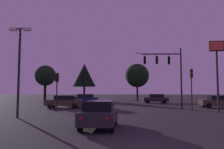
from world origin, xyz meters
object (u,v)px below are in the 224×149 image
(traffic_light_corner_left, at_px, (57,84))
(store_sign_illuminated, at_px, (217,60))
(car_crossing_left, at_px, (64,101))
(car_far_lane, at_px, (156,98))
(parking_lot_lamp_post, at_px, (19,59))
(traffic_signal_mast_arm, at_px, (167,67))
(traffic_light_corner_right, at_px, (191,81))
(tree_behind_sign, at_px, (137,76))
(car_crossing_right, at_px, (217,101))
(tree_left_far, at_px, (45,76))
(car_parked_lot, at_px, (85,98))
(car_nearside_lane, at_px, (100,114))
(tree_center_horizon, at_px, (84,75))

(traffic_light_corner_left, bearing_deg, store_sign_illuminated, -2.08)
(car_crossing_left, bearing_deg, car_far_lane, 37.05)
(car_crossing_left, xyz_separation_m, parking_lot_lamp_post, (-1.43, -9.13, 3.76))
(traffic_signal_mast_arm, relative_size, car_crossing_left, 1.58)
(traffic_signal_mast_arm, bearing_deg, traffic_light_corner_right, -47.31)
(traffic_signal_mast_arm, height_order, car_far_lane, traffic_signal_mast_arm)
(car_far_lane, height_order, tree_behind_sign, tree_behind_sign)
(car_crossing_right, relative_size, tree_left_far, 0.60)
(traffic_signal_mast_arm, distance_m, traffic_light_corner_right, 3.40)
(car_crossing_left, distance_m, store_sign_illuminated, 17.32)
(traffic_light_corner_right, distance_m, tree_behind_sign, 22.55)
(traffic_light_corner_left, distance_m, parking_lot_lamp_post, 5.35)
(car_far_lane, distance_m, tree_behind_sign, 10.39)
(traffic_light_corner_left, bearing_deg, car_parked_lot, 86.29)
(traffic_signal_mast_arm, xyz_separation_m, store_sign_illuminated, (3.91, -3.77, 0.27))
(traffic_signal_mast_arm, relative_size, parking_lot_lamp_post, 0.99)
(car_far_lane, height_order, car_parked_lot, same)
(traffic_light_corner_left, distance_m, tree_left_far, 20.32)
(car_far_lane, distance_m, car_parked_lot, 11.67)
(traffic_light_corner_left, xyz_separation_m, traffic_light_corner_right, (13.82, 1.05, 0.33))
(traffic_light_corner_left, height_order, parking_lot_lamp_post, parking_lot_lamp_post)
(traffic_signal_mast_arm, distance_m, store_sign_illuminated, 5.44)
(parking_lot_lamp_post, bearing_deg, store_sign_illuminated, 13.43)
(car_crossing_left, distance_m, car_crossing_right, 18.52)
(traffic_signal_mast_arm, distance_m, traffic_light_corner_left, 12.44)
(car_far_lane, bearing_deg, car_parked_lot, -178.82)
(car_crossing_left, height_order, car_far_lane, same)
(traffic_signal_mast_arm, relative_size, traffic_light_corner_right, 1.60)
(car_nearside_lane, distance_m, store_sign_illuminated, 14.42)
(tree_left_far, bearing_deg, car_far_lane, -13.43)
(car_nearside_lane, xyz_separation_m, tree_center_horizon, (-5.45, 32.06, 4.50))
(traffic_signal_mast_arm, bearing_deg, traffic_light_corner_left, -164.88)
(traffic_light_corner_right, relative_size, store_sign_illuminated, 0.63)
(traffic_light_corner_left, distance_m, car_crossing_right, 18.96)
(car_nearside_lane, height_order, parking_lot_lamp_post, parking_lot_lamp_post)
(traffic_light_corner_left, xyz_separation_m, tree_left_far, (-7.33, 18.83, 2.15))
(traffic_light_corner_left, relative_size, parking_lot_lamp_post, 0.55)
(tree_left_far, bearing_deg, car_parked_lot, -31.24)
(car_nearside_lane, relative_size, car_crossing_left, 0.94)
(traffic_light_corner_left, height_order, car_nearside_lane, traffic_light_corner_left)
(traffic_light_corner_right, relative_size, tree_left_far, 0.63)
(traffic_light_corner_right, xyz_separation_m, tree_left_far, (-21.15, 17.78, 1.82))
(traffic_light_corner_left, bearing_deg, parking_lot_lamp_post, -109.80)
(tree_left_far, bearing_deg, parking_lot_lamp_post, -76.57)
(car_far_lane, relative_size, tree_left_far, 0.61)
(parking_lot_lamp_post, height_order, tree_center_horizon, tree_center_horizon)
(tree_left_far, bearing_deg, traffic_signal_mast_arm, -39.20)
(traffic_light_corner_left, xyz_separation_m, car_nearside_lane, (4.94, -9.09, -1.95))
(car_crossing_left, height_order, tree_center_horizon, tree_center_horizon)
(car_parked_lot, xyz_separation_m, store_sign_illuminated, (14.85, -14.41, 4.29))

